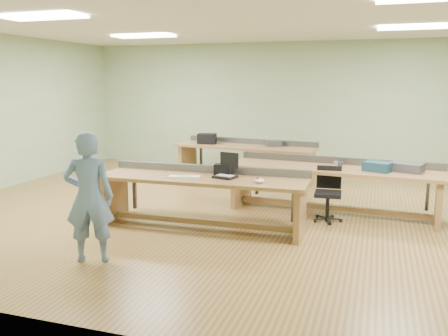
{
  "coord_description": "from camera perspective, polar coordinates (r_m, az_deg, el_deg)",
  "views": [
    {
      "loc": [
        2.01,
        -7.2,
        2.09
      ],
      "look_at": [
        -0.15,
        -0.6,
        0.82
      ],
      "focal_mm": 38.0,
      "sensor_mm": 36.0,
      "label": 1
    }
  ],
  "objects": [
    {
      "name": "floor",
      "position": [
        7.76,
        2.4,
        -5.24
      ],
      "size": [
        10.0,
        10.0,
        0.0
      ],
      "primitive_type": "plane",
      "color": "olive",
      "rests_on": "ground"
    },
    {
      "name": "ceiling",
      "position": [
        7.53,
        2.58,
        17.32
      ],
      "size": [
        10.0,
        10.0,
        0.0
      ],
      "primitive_type": "plane",
      "color": "silver",
      "rests_on": "wall_back"
    },
    {
      "name": "wall_back",
      "position": [
        11.39,
        7.96,
        7.32
      ],
      "size": [
        10.0,
        0.04,
        3.0
      ],
      "primitive_type": "cube",
      "color": "#9CB589",
      "rests_on": "floor"
    },
    {
      "name": "wall_front",
      "position": [
        3.82,
        -13.88,
        1.22
      ],
      "size": [
        10.0,
        0.04,
        3.0
      ],
      "primitive_type": "cube",
      "color": "#9CB589",
      "rests_on": "floor"
    },
    {
      "name": "fluor_panels",
      "position": [
        7.53,
        2.58,
        17.09
      ],
      "size": [
        6.2,
        3.5,
        0.03
      ],
      "color": "white",
      "rests_on": "ceiling"
    },
    {
      "name": "workbench_front",
      "position": [
        6.8,
        -2.59,
        -2.62
      ],
      "size": [
        3.03,
        0.86,
        0.86
      ],
      "rotation": [
        0.0,
        0.0,
        0.02
      ],
      "color": "olive",
      "rests_on": "floor"
    },
    {
      "name": "workbench_mid",
      "position": [
        7.73,
        12.99,
        -1.24
      ],
      "size": [
        3.36,
        1.16,
        0.86
      ],
      "rotation": [
        0.0,
        0.0,
        -0.09
      ],
      "color": "olive",
      "rests_on": "floor"
    },
    {
      "name": "workbench_back",
      "position": [
        10.08,
        2.6,
        1.64
      ],
      "size": [
        3.06,
        1.17,
        0.86
      ],
      "rotation": [
        0.0,
        0.0,
        -0.13
      ],
      "color": "olive",
      "rests_on": "floor"
    },
    {
      "name": "person",
      "position": [
        5.7,
        -15.92,
        -3.4
      ],
      "size": [
        0.66,
        0.56,
        1.54
      ],
      "primitive_type": "imported",
      "rotation": [
        0.0,
        0.0,
        3.53
      ],
      "color": "#6A86AD",
      "rests_on": "floor"
    },
    {
      "name": "laptop_base",
      "position": [
        6.67,
        0.13,
        -1.06
      ],
      "size": [
        0.34,
        0.3,
        0.03
      ],
      "primitive_type": "cube",
      "rotation": [
        0.0,
        0.0,
        -0.23
      ],
      "color": "black",
      "rests_on": "workbench_front"
    },
    {
      "name": "laptop_screen",
      "position": [
        6.73,
        0.64,
        0.92
      ],
      "size": [
        0.29,
        0.08,
        0.23
      ],
      "primitive_type": "cube",
      "rotation": [
        0.0,
        0.0,
        -0.23
      ],
      "color": "black",
      "rests_on": "laptop_base"
    },
    {
      "name": "keyboard",
      "position": [
        6.7,
        -4.78,
        -1.07
      ],
      "size": [
        0.47,
        0.26,
        0.03
      ],
      "primitive_type": "cube",
      "rotation": [
        0.0,
        0.0,
        0.27
      ],
      "color": "white",
      "rests_on": "workbench_front"
    },
    {
      "name": "trackball_mouse",
      "position": [
        6.36,
        4.26,
        -1.52
      ],
      "size": [
        0.17,
        0.18,
        0.06
      ],
      "primitive_type": "ellipsoid",
      "rotation": [
        0.0,
        0.0,
        0.32
      ],
      "color": "white",
      "rests_on": "workbench_front"
    },
    {
      "name": "camera_bag",
      "position": [
        6.85,
        -0.14,
        -0.2
      ],
      "size": [
        0.25,
        0.17,
        0.16
      ],
      "primitive_type": "cube",
      "rotation": [
        0.0,
        0.0,
        0.06
      ],
      "color": "black",
      "rests_on": "workbench_front"
    },
    {
      "name": "task_chair",
      "position": [
        7.36,
        12.38,
        -3.92
      ],
      "size": [
        0.47,
        0.47,
        0.82
      ],
      "rotation": [
        0.0,
        0.0,
        0.06
      ],
      "color": "black",
      "rests_on": "floor"
    },
    {
      "name": "parts_bin_teal",
      "position": [
        7.55,
        18.03,
        0.18
      ],
      "size": [
        0.47,
        0.42,
        0.14
      ],
      "primitive_type": "cube",
      "rotation": [
        0.0,
        0.0,
        -0.36
      ],
      "color": "#143443",
      "rests_on": "workbench_mid"
    },
    {
      "name": "parts_bin_grey",
      "position": [
        7.65,
        21.07,
        0.09
      ],
      "size": [
        0.54,
        0.43,
        0.13
      ],
      "primitive_type": "cube",
      "rotation": [
        0.0,
        0.0,
        -0.31
      ],
      "color": "#313234",
      "rests_on": "workbench_mid"
    },
    {
      "name": "mug",
      "position": [
        7.73,
        13.65,
        0.51
      ],
      "size": [
        0.17,
        0.17,
        0.11
      ],
      "primitive_type": "imported",
      "rotation": [
        0.0,
        0.0,
        0.3
      ],
      "color": "#313234",
      "rests_on": "workbench_mid"
    },
    {
      "name": "drinks_can",
      "position": [
        7.61,
        13.29,
        0.38
      ],
      "size": [
        0.07,
        0.07,
        0.11
      ],
      "primitive_type": "cylinder",
      "rotation": [
        0.0,
        0.0,
        -0.19
      ],
      "color": "silver",
      "rests_on": "workbench_mid"
    },
    {
      "name": "storage_box_back",
      "position": [
        10.33,
        -2.07,
        3.55
      ],
      "size": [
        0.43,
        0.33,
        0.22
      ],
      "primitive_type": "cube",
      "rotation": [
        0.0,
        0.0,
        0.15
      ],
      "color": "black",
      "rests_on": "workbench_back"
    },
    {
      "name": "tray_back",
      "position": [
        9.96,
        6.04,
        2.96
      ],
      "size": [
        0.37,
        0.32,
        0.12
      ],
      "primitive_type": "cube",
      "rotation": [
        0.0,
        0.0,
        0.35
      ],
      "color": "#313234",
      "rests_on": "workbench_back"
    }
  ]
}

